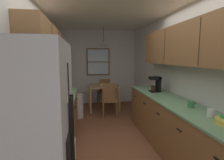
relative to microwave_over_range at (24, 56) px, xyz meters
The scene contains 22 objects.
ground_plane 2.54m from the microwave_over_range, 55.13° to the left, with size 12.00×12.00×0.00m, color brown.
wall_left 1.65m from the microwave_over_range, 98.66° to the left, with size 0.10×9.00×2.55m, color silver.
wall_right 2.95m from the microwave_over_range, 32.90° to the left, with size 0.10×9.00×2.55m, color silver.
wall_back 4.40m from the microwave_over_range, 75.36° to the left, with size 4.40×0.10×2.55m, color silver.
ceiling_slab 2.15m from the microwave_over_range, 55.13° to the left, with size 4.40×9.00×0.08m, color white.
microwave_over_range is the anchor object (origin of this frame).
counter_left 1.78m from the microwave_over_range, 85.30° to the left, with size 0.64×2.02×0.90m.
upper_cabinets_left 1.28m from the microwave_over_range, 91.45° to the left, with size 0.33×2.10×0.66m.
counter_right 2.53m from the microwave_over_range, 18.96° to the left, with size 0.64×3.31×0.90m.
upper_cabinets_right 2.35m from the microwave_over_range, 16.70° to the left, with size 0.33×2.99×0.67m.
dining_table 3.71m from the microwave_over_range, 70.46° to the left, with size 0.91×0.75×0.76m.
dining_chair_near 3.27m from the microwave_over_range, 65.24° to the left, with size 0.42×0.42×0.90m.
dining_chair_far 4.30m from the microwave_over_range, 72.22° to the left, with size 0.43×0.43×0.90m.
pendant_light 3.59m from the microwave_over_range, 70.46° to the left, with size 0.33×0.33×0.57m.
back_window 4.31m from the microwave_over_range, 75.36° to the left, with size 0.80×0.05×0.94m.
trash_bin 3.07m from the microwave_over_range, 81.51° to the left, with size 0.30×0.30×0.64m, color silver.
storage_canister 0.89m from the microwave_over_range, 79.54° to the left, with size 0.12×0.12×0.18m.
dish_towel 1.25m from the microwave_over_range, 17.88° to the left, with size 0.02×0.16×0.24m, color beige.
coffee_maker 2.68m from the microwave_over_range, 36.12° to the left, with size 0.22×0.18×0.33m.
mug_by_coffeemaker 2.29m from the microwave_over_range, ahead, with size 0.13×0.09×0.10m.
mug_spare 2.25m from the microwave_over_range, ahead, with size 0.12×0.08×0.10m.
table_serving_bowl 3.74m from the microwave_over_range, 71.27° to the left, with size 0.18×0.18×0.06m, color #E0D14C.
Camera 1 is at (-0.50, -2.47, 1.63)m, focal length 27.54 mm.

